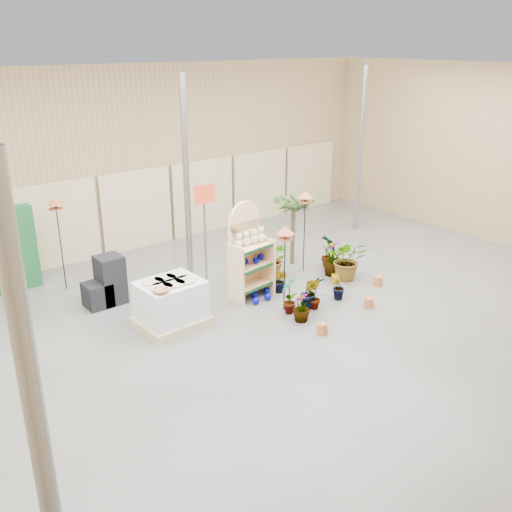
% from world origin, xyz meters
% --- Properties ---
extents(room, '(15.20, 12.10, 4.70)m').
position_xyz_m(room, '(0.00, 0.91, 2.21)').
color(room, '#4F4F4C').
rests_on(room, ground).
extents(display_shelf, '(0.89, 0.62, 2.01)m').
position_xyz_m(display_shelf, '(0.38, 1.89, 0.92)').
color(display_shelf, '#E0B380').
rests_on(display_shelf, ground).
extents(teddy_bears, '(0.74, 0.20, 0.32)m').
position_xyz_m(teddy_bears, '(0.41, 1.79, 1.27)').
color(teddy_bears, beige).
rests_on(teddy_bears, display_shelf).
extents(gazing_balls_shelf, '(0.74, 0.25, 0.14)m').
position_xyz_m(gazing_balls_shelf, '(0.38, 1.77, 0.79)').
color(gazing_balls_shelf, '#04098B').
rests_on(gazing_balls_shelf, display_shelf).
extents(gazing_balls_floor, '(0.63, 0.39, 0.15)m').
position_xyz_m(gazing_balls_floor, '(0.46, 1.53, 0.07)').
color(gazing_balls_floor, '#04098B').
rests_on(gazing_balls_floor, ground).
extents(pallet_stack, '(1.27, 1.07, 0.91)m').
position_xyz_m(pallet_stack, '(-1.55, 1.71, 0.44)').
color(pallet_stack, tan).
rests_on(pallet_stack, ground).
extents(charcoal_planters, '(0.80, 0.50, 1.00)m').
position_xyz_m(charcoal_planters, '(-2.09, 3.32, 0.42)').
color(charcoal_planters, black).
rests_on(charcoal_planters, ground).
extents(offer_sign, '(0.50, 0.08, 2.20)m').
position_xyz_m(offer_sign, '(0.10, 2.98, 1.57)').
color(offer_sign, gray).
rests_on(offer_sign, ground).
extents(bird_table_front, '(0.34, 0.34, 1.74)m').
position_xyz_m(bird_table_front, '(0.49, 0.86, 1.61)').
color(bird_table_front, black).
rests_on(bird_table_front, ground).
extents(bird_table_right, '(0.34, 0.34, 1.90)m').
position_xyz_m(bird_table_right, '(2.18, 2.10, 1.76)').
color(bird_table_right, black).
rests_on(bird_table_right, ground).
extents(bird_table_back, '(0.34, 0.34, 2.02)m').
position_xyz_m(bird_table_back, '(-2.48, 4.56, 1.88)').
color(bird_table_back, black).
rests_on(bird_table_back, ground).
extents(palm, '(0.70, 0.70, 1.74)m').
position_xyz_m(palm, '(2.30, 2.62, 1.49)').
color(palm, '#4A3D28').
rests_on(palm, ground).
extents(potted_plant_0, '(0.49, 0.48, 0.78)m').
position_xyz_m(potted_plant_0, '(0.49, 0.71, 0.39)').
color(potted_plant_0, '#2D4A1F').
rests_on(potted_plant_0, ground).
extents(potted_plant_1, '(0.46, 0.48, 0.68)m').
position_xyz_m(potted_plant_1, '(0.94, 0.60, 0.34)').
color(potted_plant_1, '#2D4A1F').
rests_on(potted_plant_1, ground).
extents(potted_plant_3, '(0.64, 0.64, 0.83)m').
position_xyz_m(potted_plant_3, '(2.54, 1.53, 0.42)').
color(potted_plant_3, '#2D4A1F').
rests_on(potted_plant_3, ground).
extents(potted_plant_4, '(0.31, 0.44, 0.80)m').
position_xyz_m(potted_plant_4, '(2.84, 1.99, 0.40)').
color(potted_plant_4, '#2D4A1F').
rests_on(potted_plant_4, ground).
extents(potted_plant_5, '(0.32, 0.36, 0.55)m').
position_xyz_m(potted_plant_5, '(0.98, 1.53, 0.27)').
color(potted_plant_5, '#2D4A1F').
rests_on(potted_plant_5, ground).
extents(potted_plant_6, '(1.13, 1.17, 1.00)m').
position_xyz_m(potted_plant_6, '(1.27, 2.20, 0.50)').
color(potted_plant_6, '#2D4A1F').
rests_on(potted_plant_6, ground).
extents(potted_plant_7, '(0.46, 0.46, 0.59)m').
position_xyz_m(potted_plant_7, '(0.44, 0.31, 0.29)').
color(potted_plant_7, '#2D4A1F').
rests_on(potted_plant_7, ground).
extents(potted_plant_8, '(0.44, 0.36, 0.72)m').
position_xyz_m(potted_plant_8, '(1.02, 0.52, 0.36)').
color(potted_plant_8, '#2D4A1F').
rests_on(potted_plant_8, ground).
extents(potted_plant_9, '(0.39, 0.38, 0.55)m').
position_xyz_m(potted_plant_9, '(1.68, 0.56, 0.27)').
color(potted_plant_9, '#2D4A1F').
rests_on(potted_plant_9, ground).
extents(potted_plant_10, '(1.11, 1.11, 0.93)m').
position_xyz_m(potted_plant_10, '(2.63, 1.16, 0.47)').
color(potted_plant_10, '#2D4A1F').
rests_on(potted_plant_10, ground).
extents(potted_plant_11, '(0.40, 0.40, 0.68)m').
position_xyz_m(potted_plant_11, '(0.67, 2.36, 0.34)').
color(potted_plant_11, '#2D4A1F').
rests_on(potted_plant_11, ground).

